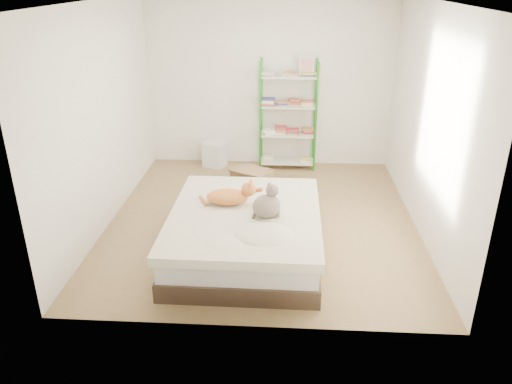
# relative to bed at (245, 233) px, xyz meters

# --- Properties ---
(room) EXTENTS (3.81, 4.21, 2.61)m
(room) POSITION_rel_bed_xyz_m (0.15, 0.85, 1.04)
(room) COLOR #977D4C
(room) RESTS_ON ground
(bed) EXTENTS (1.62, 2.02, 0.51)m
(bed) POSITION_rel_bed_xyz_m (0.00, 0.00, 0.00)
(bed) COLOR #433727
(bed) RESTS_ON ground
(orange_cat) EXTENTS (0.56, 0.31, 0.22)m
(orange_cat) POSITION_rel_bed_xyz_m (-0.21, 0.19, 0.37)
(orange_cat) COLOR #DC724B
(orange_cat) RESTS_ON bed
(grey_cat) EXTENTS (0.41, 0.38, 0.37)m
(grey_cat) POSITION_rel_bed_xyz_m (0.23, -0.10, 0.44)
(grey_cat) COLOR slate
(grey_cat) RESTS_ON bed
(shelf_unit) EXTENTS (0.88, 0.36, 1.74)m
(shelf_unit) POSITION_rel_bed_xyz_m (0.45, 2.73, 0.60)
(shelf_unit) COLOR #228C20
(shelf_unit) RESTS_ON ground
(cardboard_box) EXTENTS (0.62, 0.64, 0.40)m
(cardboard_box) POSITION_rel_bed_xyz_m (-0.04, 1.67, -0.08)
(cardboard_box) COLOR olive
(cardboard_box) RESTS_ON ground
(white_bin) EXTENTS (0.43, 0.41, 0.40)m
(white_bin) POSITION_rel_bed_xyz_m (-0.71, 2.70, -0.05)
(white_bin) COLOR silver
(white_bin) RESTS_ON ground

